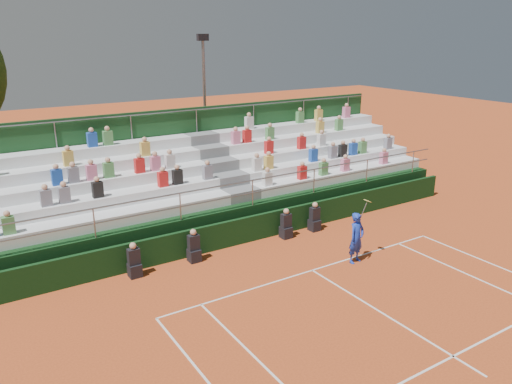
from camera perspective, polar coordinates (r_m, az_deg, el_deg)
ground at (r=16.89m, az=6.45°, el=-8.90°), size 90.00×90.00×0.00m
courtside_wall at (r=19.05m, az=0.48°, el=-3.96°), size 20.00×0.15×1.00m
line_officials at (r=18.10m, az=-2.05°, el=-5.25°), size 7.80×0.40×1.19m
grandstand at (r=21.49m, az=-4.22°, el=0.14°), size 20.00×5.20×4.40m
tennis_player at (r=17.35m, az=11.42°, el=-5.15°), size 0.89×0.53×2.22m
floodlight_mast at (r=27.38m, az=-5.91°, el=11.06°), size 0.60×0.25×7.50m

